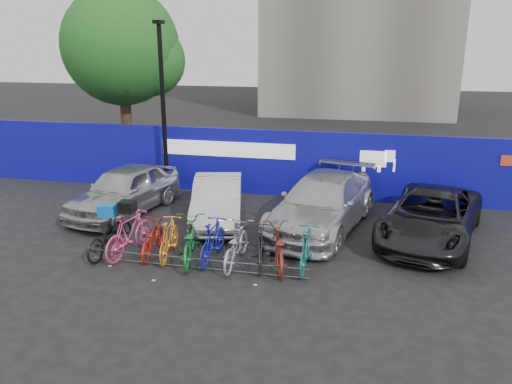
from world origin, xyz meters
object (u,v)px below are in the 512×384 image
(car_1, at_px, (218,200))
(bike_0, at_px, (110,235))
(car_0, at_px, (125,190))
(bike_3, at_px, (169,238))
(bike_9, at_px, (307,249))
(bike_1, at_px, (129,234))
(bike_6, at_px, (236,245))
(bike_2, at_px, (152,238))
(bike_7, at_px, (261,247))
(bike_rack, at_px, (197,263))
(tree, at_px, (126,49))
(lamppost, at_px, (163,104))
(car_3, at_px, (431,216))
(bike_5, at_px, (213,241))
(bike_8, at_px, (278,247))
(bike_4, at_px, (189,241))
(car_2, at_px, (322,203))

(car_1, xyz_separation_m, bike_0, (-2.08, -3.02, -0.16))
(bike_0, bearing_deg, car_0, -64.47)
(bike_3, distance_m, bike_9, 3.57)
(bike_1, height_order, bike_6, bike_1)
(bike_1, relative_size, bike_2, 1.15)
(bike_7, bearing_deg, bike_rack, 9.34)
(tree, distance_m, lamppost, 6.14)
(car_3, distance_m, bike_6, 5.68)
(car_0, relative_size, bike_3, 2.59)
(car_1, bearing_deg, bike_9, -55.87)
(bike_rack, height_order, bike_5, bike_5)
(bike_0, height_order, bike_9, bike_9)
(bike_3, bearing_deg, bike_rack, 143.24)
(bike_3, height_order, bike_8, bike_3)
(bike_3, distance_m, bike_5, 1.17)
(lamppost, distance_m, bike_6, 7.38)
(bike_7, bearing_deg, car_1, -65.90)
(bike_1, distance_m, bike_3, 1.08)
(bike_0, xyz_separation_m, bike_1, (0.56, 0.02, 0.07))
(car_0, distance_m, car_3, 9.51)
(bike_1, xyz_separation_m, bike_6, (2.87, 0.03, -0.08))
(bike_9, bearing_deg, bike_6, 6.76)
(bike_1, height_order, bike_5, bike_1)
(bike_2, relative_size, bike_4, 0.82)
(car_1, distance_m, bike_0, 3.67)
(tree, xyz_separation_m, bike_7, (8.28, -10.13, -4.54))
(bike_0, bearing_deg, bike_2, -165.75)
(lamppost, bearing_deg, bike_9, -42.60)
(car_1, distance_m, bike_1, 3.36)
(car_3, relative_size, bike_8, 2.54)
(bike_2, distance_m, bike_3, 0.52)
(car_1, bearing_deg, bike_0, -138.14)
(car_2, relative_size, bike_4, 2.59)
(car_2, xyz_separation_m, bike_6, (-1.88, -3.07, -0.27))
(bike_3, distance_m, bike_4, 0.59)
(bike_3, height_order, bike_9, bike_9)
(lamppost, bearing_deg, car_2, -22.24)
(bike_4, height_order, bike_9, bike_4)
(bike_7, bearing_deg, bike_8, 176.49)
(car_0, xyz_separation_m, bike_5, (3.92, -2.98, -0.23))
(car_1, distance_m, bike_3, 2.96)
(bike_0, bearing_deg, bike_3, -170.71)
(car_3, xyz_separation_m, bike_8, (-3.90, -2.68, -0.18))
(tree, distance_m, car_3, 15.25)
(bike_5, bearing_deg, lamppost, -54.82)
(car_1, relative_size, bike_4, 1.99)
(bike_4, distance_m, bike_6, 1.22)
(car_2, distance_m, car_3, 3.09)
(lamppost, height_order, bike_3, lamppost)
(bike_3, bearing_deg, car_2, -146.94)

